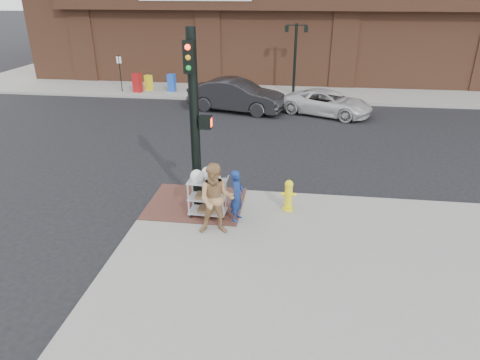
# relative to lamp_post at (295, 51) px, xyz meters

# --- Properties ---
(ground) EXTENTS (220.00, 220.00, 0.00)m
(ground) POSITION_rel_lamp_post_xyz_m (-2.00, -16.00, -2.62)
(ground) COLOR black
(ground) RESTS_ON ground
(sidewalk_far) EXTENTS (65.00, 36.00, 0.15)m
(sidewalk_far) POSITION_rel_lamp_post_xyz_m (10.50, 16.00, -2.54)
(sidewalk_far) COLOR gray
(sidewalk_far) RESTS_ON ground
(brick_curb_ramp) EXTENTS (2.80, 2.40, 0.01)m
(brick_curb_ramp) POSITION_rel_lamp_post_xyz_m (-2.60, -15.10, -2.46)
(brick_curb_ramp) COLOR #502D25
(brick_curb_ramp) RESTS_ON sidewalk_near
(lamp_post) EXTENTS (1.32, 0.22, 4.00)m
(lamp_post) POSITION_rel_lamp_post_xyz_m (0.00, 0.00, 0.00)
(lamp_post) COLOR black
(lamp_post) RESTS_ON sidewalk_far
(parking_sign) EXTENTS (0.05, 0.05, 2.20)m
(parking_sign) POSITION_rel_lamp_post_xyz_m (-10.50, -1.00, -1.37)
(parking_sign) COLOR black
(parking_sign) RESTS_ON sidewalk_far
(traffic_signal_pole) EXTENTS (0.61, 0.51, 5.00)m
(traffic_signal_pole) POSITION_rel_lamp_post_xyz_m (-2.48, -15.23, 0.21)
(traffic_signal_pole) COLOR black
(traffic_signal_pole) RESTS_ON sidewalk_near
(woman_blue) EXTENTS (0.45, 0.60, 1.48)m
(woman_blue) POSITION_rel_lamp_post_xyz_m (-1.24, -15.90, -1.73)
(woman_blue) COLOR navy
(woman_blue) RESTS_ON sidewalk_near
(pedestrian_tan) EXTENTS (1.02, 0.84, 1.93)m
(pedestrian_tan) POSITION_rel_lamp_post_xyz_m (-1.68, -16.63, -1.50)
(pedestrian_tan) COLOR #A77D4E
(pedestrian_tan) RESTS_ON sidewalk_near
(sedan_dark) EXTENTS (5.33, 2.92, 1.67)m
(sedan_dark) POSITION_rel_lamp_post_xyz_m (-2.92, -4.07, -1.78)
(sedan_dark) COLOR black
(sedan_dark) RESTS_ON ground
(minivan_white) EXTENTS (4.96, 3.70, 1.25)m
(minivan_white) POSITION_rel_lamp_post_xyz_m (1.81, -4.17, -1.99)
(minivan_white) COLOR silver
(minivan_white) RESTS_ON ground
(utility_cart) EXTENTS (1.05, 0.62, 1.43)m
(utility_cart) POSITION_rel_lamp_post_xyz_m (-2.10, -15.75, -1.82)
(utility_cart) COLOR #A9A9AE
(utility_cart) RESTS_ON sidewalk_near
(fire_hydrant) EXTENTS (0.44, 0.31, 0.94)m
(fire_hydrant) POSITION_rel_lamp_post_xyz_m (0.14, -15.14, -1.99)
(fire_hydrant) COLOR yellow
(fire_hydrant) RESTS_ON sidewalk_near
(newsbox_red) EXTENTS (0.53, 0.50, 1.12)m
(newsbox_red) POSITION_rel_lamp_post_xyz_m (-9.47, -1.01, -1.91)
(newsbox_red) COLOR #A21215
(newsbox_red) RESTS_ON sidewalk_far
(newsbox_yellow) EXTENTS (0.49, 0.47, 0.93)m
(newsbox_yellow) POSITION_rel_lamp_post_xyz_m (-8.96, -0.43, -2.01)
(newsbox_yellow) COLOR yellow
(newsbox_yellow) RESTS_ON sidewalk_far
(newsbox_blue) EXTENTS (0.48, 0.44, 1.04)m
(newsbox_blue) POSITION_rel_lamp_post_xyz_m (-7.46, -0.53, -1.95)
(newsbox_blue) COLOR blue
(newsbox_blue) RESTS_ON sidewalk_far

